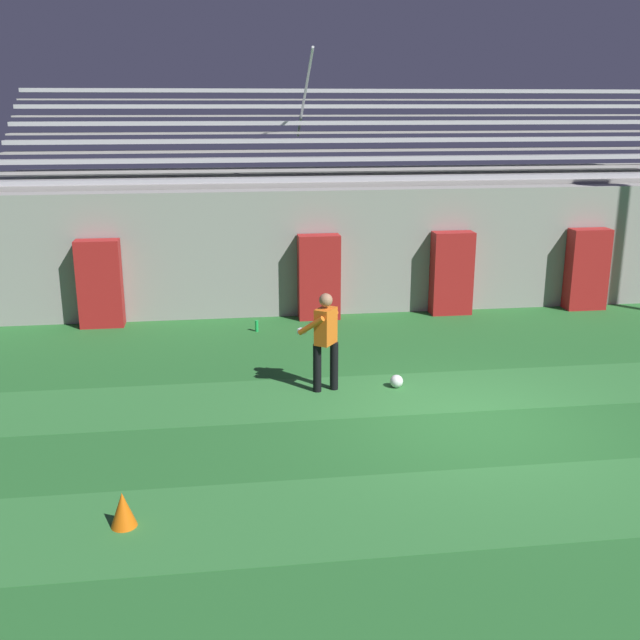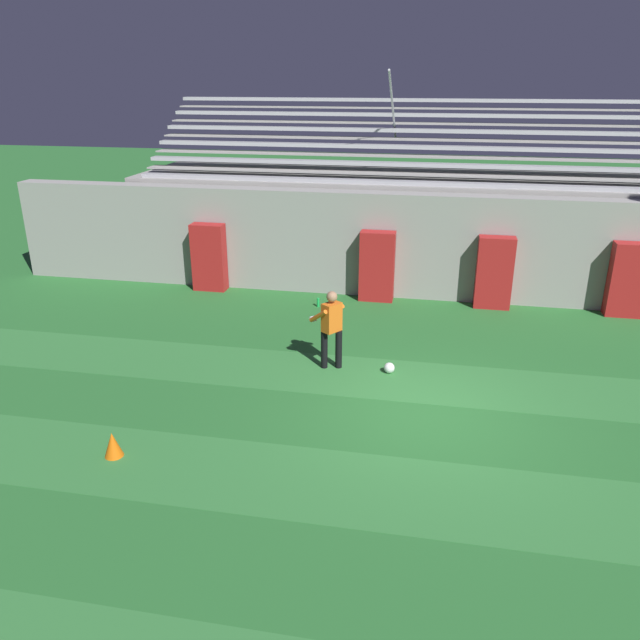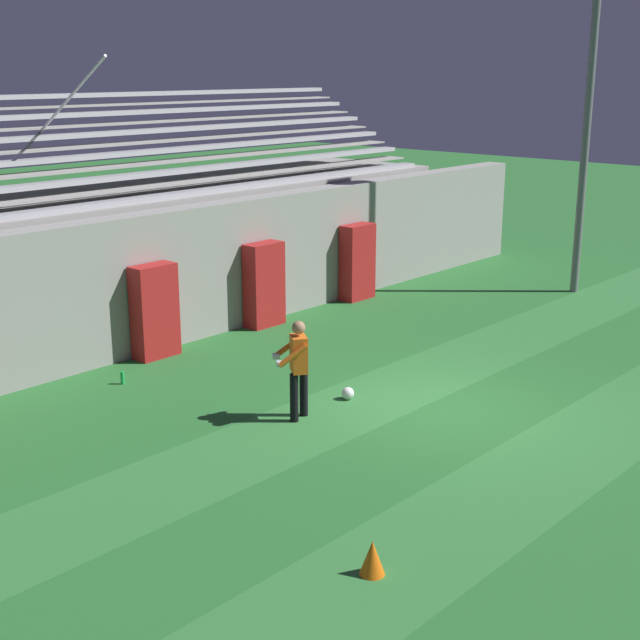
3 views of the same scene
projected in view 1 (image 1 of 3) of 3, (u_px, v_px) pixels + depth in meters
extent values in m
plane|color=#286B2D|center=(470.00, 422.00, 11.26)|extent=(80.00, 80.00, 0.00)
cube|color=#337A38|center=(533.00, 501.00, 9.01)|extent=(28.00, 1.82, 0.01)
cube|color=#337A38|center=(445.00, 391.00, 12.47)|extent=(28.00, 1.82, 0.01)
cube|color=#999691|center=(381.00, 250.00, 17.06)|extent=(24.00, 0.60, 2.80)
cube|color=#B21E1E|center=(319.00, 277.00, 16.47)|extent=(0.91, 0.44, 1.88)
cube|color=#B21E1E|center=(452.00, 273.00, 16.86)|extent=(0.91, 0.44, 1.88)
cube|color=#B21E1E|center=(100.00, 284.00, 15.88)|extent=(0.91, 0.44, 1.88)
cube|color=#B21E1E|center=(587.00, 269.00, 17.27)|extent=(0.91, 0.44, 1.88)
cube|color=#999691|center=(360.00, 229.00, 19.62)|extent=(18.00, 4.60, 2.90)
cube|color=#B7B7BC|center=(376.00, 178.00, 17.35)|extent=(17.10, 0.36, 0.10)
cube|color=#999691|center=(378.00, 189.00, 17.22)|extent=(17.10, 0.60, 0.04)
cube|color=#B7B7BC|center=(370.00, 159.00, 17.90)|extent=(17.10, 0.36, 0.10)
cube|color=#999691|center=(372.00, 169.00, 17.77)|extent=(17.10, 0.60, 0.04)
cube|color=#B7B7BC|center=(365.00, 140.00, 18.46)|extent=(17.10, 0.36, 0.10)
cube|color=#999691|center=(367.00, 150.00, 18.33)|extent=(17.10, 0.60, 0.04)
cube|color=#B7B7BC|center=(360.00, 123.00, 19.01)|extent=(17.10, 0.36, 0.10)
cube|color=#999691|center=(362.00, 132.00, 18.89)|extent=(17.10, 0.60, 0.04)
cube|color=#B7B7BC|center=(356.00, 106.00, 19.57)|extent=(17.10, 0.36, 0.10)
cube|color=#999691|center=(357.00, 116.00, 19.44)|extent=(17.10, 0.60, 0.04)
cube|color=#B7B7BC|center=(351.00, 91.00, 20.12)|extent=(17.10, 0.36, 0.10)
cube|color=#999691|center=(352.00, 100.00, 20.00)|extent=(17.10, 0.60, 0.04)
cylinder|color=#B7B7BC|center=(305.00, 96.00, 18.07)|extent=(0.06, 3.33, 2.05)
cylinder|color=black|center=(317.00, 368.00, 12.35)|extent=(0.20, 0.20, 0.82)
cylinder|color=black|center=(334.00, 366.00, 12.45)|extent=(0.20, 0.20, 0.82)
cube|color=orange|center=(326.00, 326.00, 12.20)|extent=(0.42, 0.45, 0.60)
sphere|color=#A37556|center=(326.00, 300.00, 12.08)|extent=(0.22, 0.22, 0.22)
cylinder|color=orange|center=(311.00, 326.00, 12.05)|extent=(0.44, 0.35, 0.37)
cylinder|color=orange|center=(325.00, 319.00, 12.45)|extent=(0.44, 0.35, 0.37)
cube|color=silver|center=(302.00, 331.00, 12.21)|extent=(0.15, 0.15, 0.08)
cube|color=silver|center=(313.00, 325.00, 12.55)|extent=(0.15, 0.15, 0.08)
sphere|color=white|center=(397.00, 381.00, 12.61)|extent=(0.22, 0.22, 0.22)
cone|color=orange|center=(123.00, 510.00, 8.42)|extent=(0.30, 0.30, 0.42)
cylinder|color=green|center=(257.00, 326.00, 15.72)|extent=(0.07, 0.07, 0.24)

